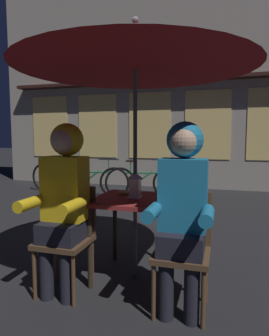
% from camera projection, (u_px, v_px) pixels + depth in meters
% --- Properties ---
extents(ground_plane, '(60.00, 60.00, 0.00)m').
position_uv_depth(ground_plane, '(135.00, 276.00, 2.78)').
color(ground_plane, '#232326').
extents(cafe_table, '(0.72, 0.72, 0.74)m').
position_uv_depth(cafe_table, '(135.00, 209.00, 2.72)').
color(cafe_table, maroon).
rests_on(cafe_table, ground_plane).
extents(patio_umbrella, '(2.10, 2.10, 2.31)m').
position_uv_depth(patio_umbrella, '(135.00, 47.00, 2.58)').
color(patio_umbrella, '#4C4C51').
rests_on(patio_umbrella, ground_plane).
extents(lantern, '(0.11, 0.11, 0.23)m').
position_uv_depth(lantern, '(135.00, 185.00, 2.69)').
color(lantern, white).
rests_on(lantern, cafe_table).
extents(chair_left, '(0.40, 0.40, 0.87)m').
position_uv_depth(chair_left, '(68.00, 232.00, 2.51)').
color(chair_left, '#513823').
rests_on(chair_left, ground_plane).
extents(chair_right, '(0.40, 0.40, 0.87)m').
position_uv_depth(chair_right, '(183.00, 244.00, 2.25)').
color(chair_right, '#513823').
rests_on(chair_right, ground_plane).
extents(person_left_hooded, '(0.45, 0.56, 1.40)m').
position_uv_depth(person_left_hooded, '(64.00, 192.00, 2.42)').
color(person_left_hooded, black).
rests_on(person_left_hooded, ground_plane).
extents(person_right_hooded, '(0.45, 0.56, 1.40)m').
position_uv_depth(person_right_hooded, '(183.00, 198.00, 2.16)').
color(person_right_hooded, black).
rests_on(person_right_hooded, ground_plane).
extents(shopfront_building, '(10.00, 0.93, 6.20)m').
position_uv_depth(shopfront_building, '(180.00, 67.00, 7.72)').
color(shopfront_building, '#9E9389').
rests_on(shopfront_building, ground_plane).
extents(bicycle_nearest, '(1.65, 0.42, 0.84)m').
position_uv_depth(bicycle_nearest, '(58.00, 178.00, 7.01)').
color(bicycle_nearest, black).
rests_on(bicycle_nearest, ground_plane).
extents(bicycle_second, '(1.68, 0.19, 0.84)m').
position_uv_depth(bicycle_second, '(91.00, 181.00, 6.50)').
color(bicycle_second, black).
rests_on(bicycle_second, ground_plane).
extents(bicycle_third, '(1.65, 0.44, 0.84)m').
position_uv_depth(bicycle_third, '(144.00, 182.00, 6.36)').
color(bicycle_third, black).
rests_on(bicycle_third, ground_plane).
extents(book, '(0.23, 0.19, 0.02)m').
position_uv_depth(book, '(129.00, 193.00, 2.90)').
color(book, olive).
rests_on(book, cafe_table).
extents(potted_plant, '(0.60, 0.60, 0.92)m').
position_uv_depth(potted_plant, '(67.00, 166.00, 7.83)').
color(potted_plant, brown).
rests_on(potted_plant, ground_plane).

